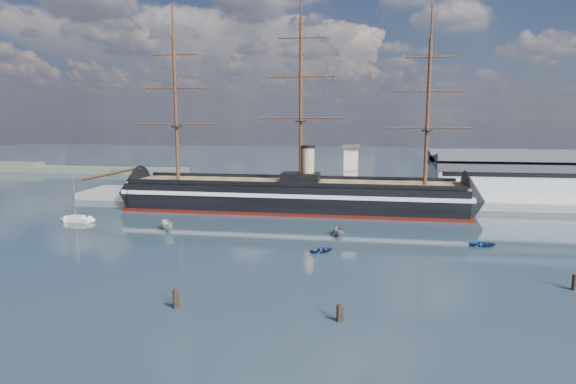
# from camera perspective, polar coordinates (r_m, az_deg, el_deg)

# --- Properties ---
(ground) EXTENTS (600.00, 600.00, 0.00)m
(ground) POSITION_cam_1_polar(r_m,az_deg,el_deg) (108.63, 5.42, -4.40)
(ground) COLOR #1B2D3D
(ground) RESTS_ON ground
(quay) EXTENTS (180.00, 18.00, 2.00)m
(quay) POSITION_cam_1_polar(r_m,az_deg,el_deg) (143.85, 10.18, -1.21)
(quay) COLOR slate
(quay) RESTS_ON ground
(warehouse) EXTENTS (63.00, 21.00, 11.60)m
(warehouse) POSITION_cam_1_polar(r_m,az_deg,el_deg) (155.74, 28.17, 1.61)
(warehouse) COLOR #B7BABC
(warehouse) RESTS_ON ground
(quay_tower) EXTENTS (5.00, 5.00, 15.00)m
(quay_tower) POSITION_cam_1_polar(r_m,az_deg,el_deg) (139.44, 7.45, 2.59)
(quay_tower) COLOR silver
(quay_tower) RESTS_ON ground
(shoreline) EXTENTS (120.00, 10.00, 4.00)m
(shoreline) POSITION_cam_1_polar(r_m,az_deg,el_deg) (248.39, -27.22, 2.50)
(shoreline) COLOR #3F4C38
(shoreline) RESTS_ON ground
(warship) EXTENTS (113.00, 17.66, 53.94)m
(warship) POSITION_cam_1_polar(r_m,az_deg,el_deg) (128.74, -0.16, -0.43)
(warship) COLOR black
(warship) RESTS_ON ground
(sailboat) EXTENTS (7.30, 3.33, 11.26)m
(sailboat) POSITION_cam_1_polar(r_m,az_deg,el_deg) (126.11, -23.65, -2.92)
(sailboat) COLOR beige
(sailboat) RESTS_ON ground
(motorboat_a) EXTENTS (7.41, 5.91, 2.84)m
(motorboat_a) POSITION_cam_1_polar(r_m,az_deg,el_deg) (109.61, -14.06, -4.52)
(motorboat_a) COLOR beige
(motorboat_a) RESTS_ON ground
(motorboat_b) EXTENTS (2.31, 3.02, 1.31)m
(motorboat_b) POSITION_cam_1_polar(r_m,az_deg,el_deg) (90.44, 4.03, -7.13)
(motorboat_b) COLOR navy
(motorboat_b) RESTS_ON ground
(motorboat_c) EXTENTS (5.02, 2.17, 1.96)m
(motorboat_c) POSITION_cam_1_polar(r_m,az_deg,el_deg) (102.89, 5.97, -5.17)
(motorboat_c) COLOR slate
(motorboat_c) RESTS_ON ground
(motorboat_d) EXTENTS (5.55, 5.53, 2.01)m
(motorboat_d) POSITION_cam_1_polar(r_m,az_deg,el_deg) (103.50, 5.89, -5.08)
(motorboat_d) COLOR beige
(motorboat_d) RESTS_ON ground
(motorboat_e) EXTENTS (1.36, 3.17, 1.46)m
(motorboat_e) POSITION_cam_1_polar(r_m,az_deg,el_deg) (101.46, 22.05, -5.99)
(motorboat_e) COLOR navy
(motorboat_e) RESTS_ON ground
(piling_near_left) EXTENTS (0.64, 0.64, 3.32)m
(piling_near_left) POSITION_cam_1_polar(r_m,az_deg,el_deg) (66.83, -13.19, -13.27)
(piling_near_left) COLOR black
(piling_near_left) RESTS_ON ground
(piling_near_mid) EXTENTS (0.64, 0.64, 2.90)m
(piling_near_mid) POSITION_cam_1_polar(r_m,az_deg,el_deg) (61.69, 6.05, -15.01)
(piling_near_mid) COLOR black
(piling_near_mid) RESTS_ON ground
(piling_far_right) EXTENTS (0.64, 0.64, 3.07)m
(piling_far_right) POSITION_cam_1_polar(r_m,az_deg,el_deg) (82.67, 30.74, -9.95)
(piling_far_right) COLOR black
(piling_far_right) RESTS_ON ground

